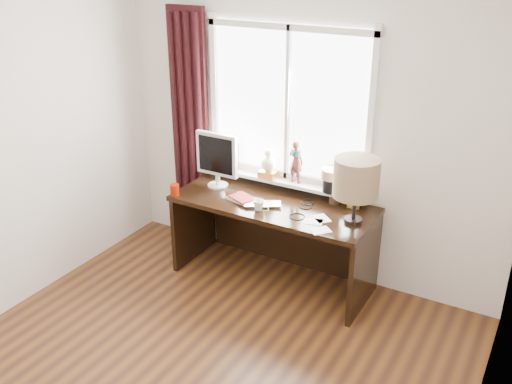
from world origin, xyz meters
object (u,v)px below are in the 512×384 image
Objects in this scene: mug at (259,205)px; monitor at (217,157)px; desk at (278,224)px; table_lamp at (356,179)px; laptop at (263,204)px; red_cup at (175,190)px.

monitor is at bearing 155.98° from mug.
desk is 0.79m from monitor.
mug is 0.05× the size of desk.
laptop is at bearing -173.11° from table_lamp.
monitor is (0.21, 0.35, 0.23)m from red_cup.
laptop is at bearing -101.49° from desk.
mug is 0.65m from monitor.
mug is at bearing -166.74° from table_lamp.
mug is at bearing -115.43° from laptop.
red_cup is 0.94m from desk.
laptop is 0.33m from desk.
red_cup is 0.19× the size of table_lamp.
monitor is at bearing -176.34° from desk.
mug is (0.01, -0.08, 0.03)m from laptop.
mug is 0.77m from red_cup.
laptop is 0.59× the size of table_lamp.
red_cup is 0.06× the size of desk.
mug is at bearing -96.93° from desk.
mug is 0.90× the size of red_cup.
mug is at bearing -24.02° from monitor.
desk is (0.03, 0.29, -0.29)m from mug.
red_cup is at bearing -154.12° from desk.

